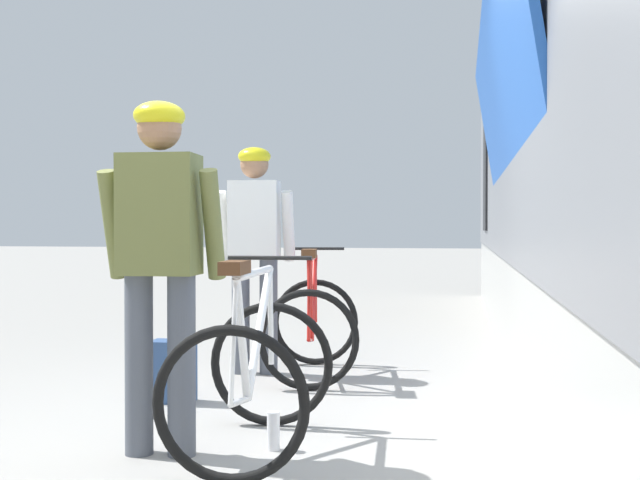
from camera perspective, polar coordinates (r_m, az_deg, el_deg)
name	(u,v)px	position (r m, az deg, el deg)	size (l,w,h in m)	color
ground_plane	(206,450)	(4.09, -8.49, -15.21)	(80.00, 80.00, 0.00)	gray
cyclist_near_in_olive	(160,244)	(3.89, -11.84, -0.29)	(0.63, 0.33, 1.76)	#4C515B
cyclist_far_in_white	(255,238)	(5.97, -4.90, 0.13)	(0.63, 0.35, 1.76)	#4C515B
bicycle_near_white	(253,373)	(3.93, -4.99, -9.83)	(0.78, 1.12, 0.99)	black
bicycle_far_red	(312,324)	(5.85, -0.59, -6.29)	(0.86, 1.16, 0.99)	black
backpack_on_platform	(172,371)	(5.15, -10.94, -9.58)	(0.28, 0.18, 0.40)	navy
water_bottle_near_the_bikes	(273,431)	(4.03, -3.49, -14.01)	(0.07, 0.07, 0.20)	silver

